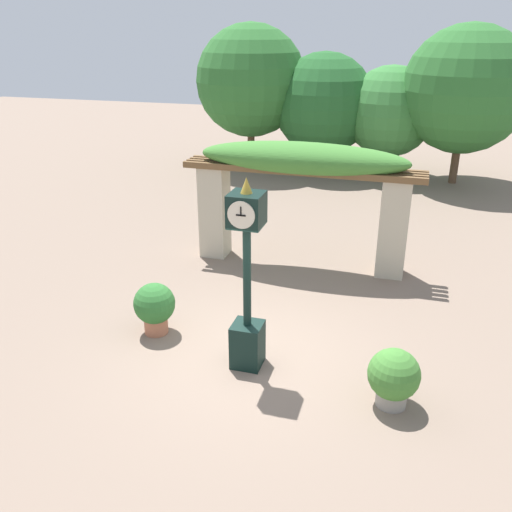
# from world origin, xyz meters

# --- Properties ---
(ground_plane) EXTENTS (60.00, 60.00, 0.00)m
(ground_plane) POSITION_xyz_m (0.00, 0.00, 0.00)
(ground_plane) COLOR #7F6B5B
(pedestal_clock) EXTENTS (0.51, 0.56, 3.22)m
(pedestal_clock) POSITION_xyz_m (0.06, -0.24, 1.45)
(pedestal_clock) COLOR black
(pedestal_clock) RESTS_ON ground
(pergola) EXTENTS (5.45, 1.22, 2.90)m
(pergola) POSITION_xyz_m (0.00, 4.11, 2.13)
(pergola) COLOR #BCB299
(pergola) RESTS_ON ground
(potted_plant_near_left) EXTENTS (0.78, 0.78, 0.93)m
(potted_plant_near_left) POSITION_xyz_m (2.44, -0.65, 0.50)
(potted_plant_near_left) COLOR gray
(potted_plant_near_left) RESTS_ON ground
(potted_plant_near_right) EXTENTS (0.76, 0.76, 0.98)m
(potted_plant_near_right) POSITION_xyz_m (-1.87, 0.26, 0.55)
(potted_plant_near_right) COLOR #B26B4C
(potted_plant_near_right) RESTS_ON ground
(tree_line) EXTENTS (11.95, 4.50, 5.42)m
(tree_line) POSITION_xyz_m (0.03, 13.05, 2.98)
(tree_line) COLOR brown
(tree_line) RESTS_ON ground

